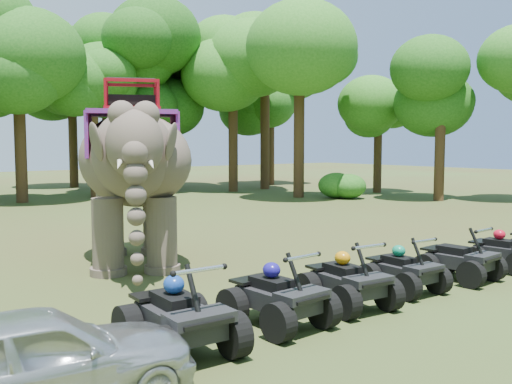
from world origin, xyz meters
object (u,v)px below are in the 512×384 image
(atv_0, at_px, (179,306))
(atv_3, at_px, (404,264))
(parked_car, at_px, (36,359))
(atv_2, at_px, (348,274))
(elephant, at_px, (133,171))
(atv_4, at_px, (460,253))
(atv_1, at_px, (278,288))
(atv_5, at_px, (505,245))

(atv_0, bearing_deg, atv_3, 4.56)
(parked_car, relative_size, atv_2, 2.11)
(elephant, bearing_deg, atv_4, -26.29)
(atv_4, bearing_deg, parked_car, 179.97)
(atv_1, bearing_deg, atv_2, -1.64)
(atv_4, bearing_deg, atv_5, -6.15)
(elephant, bearing_deg, atv_2, -52.28)
(elephant, relative_size, atv_1, 3.20)
(atv_1, height_order, atv_2, atv_1)
(atv_3, relative_size, atv_4, 0.96)
(elephant, height_order, atv_3, elephant)
(elephant, height_order, atv_5, elephant)
(elephant, bearing_deg, atv_5, -17.77)
(elephant, distance_m, atv_4, 8.02)
(atv_0, bearing_deg, atv_1, 4.52)
(atv_0, height_order, atv_3, atv_0)
(atv_0, relative_size, atv_3, 1.18)
(elephant, height_order, atv_2, elephant)
(elephant, distance_m, atv_3, 6.95)
(atv_2, relative_size, atv_5, 1.07)
(atv_3, height_order, atv_4, atv_4)
(atv_2, bearing_deg, elephant, 109.19)
(elephant, height_order, parked_car, elephant)
(parked_car, height_order, atv_0, atv_0)
(parked_car, distance_m, atv_2, 5.89)
(elephant, distance_m, atv_5, 9.28)
(atv_0, relative_size, atv_4, 1.13)
(atv_3, bearing_deg, atv_4, -1.30)
(atv_3, bearing_deg, atv_5, -0.24)
(atv_4, xyz_separation_m, atv_5, (1.79, -0.05, -0.02))
(elephant, relative_size, atv_5, 3.50)
(parked_car, xyz_separation_m, atv_1, (4.11, 0.70, 0.03))
(parked_car, bearing_deg, atv_1, -76.00)
(elephant, bearing_deg, parked_car, -98.78)
(atv_1, xyz_separation_m, atv_2, (1.73, 0.06, -0.01))
(atv_0, xyz_separation_m, atv_4, (7.18, 0.10, -0.08))
(elephant, relative_size, atv_4, 3.40)
(parked_car, distance_m, atv_5, 11.19)
(atv_4, bearing_deg, atv_2, 174.96)
(atv_1, distance_m, atv_2, 1.73)
(atv_1, distance_m, atv_5, 7.06)
(atv_2, bearing_deg, atv_4, 5.11)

